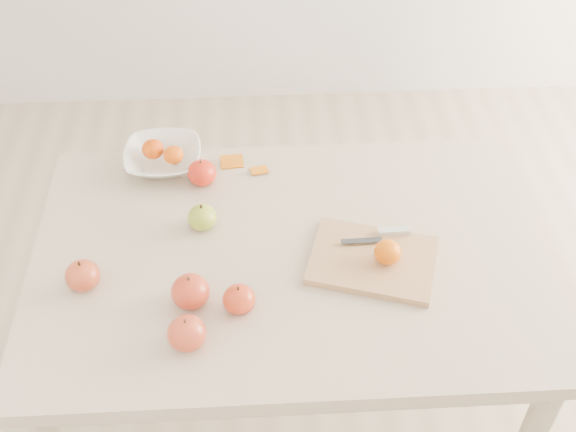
{
  "coord_description": "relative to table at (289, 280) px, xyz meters",
  "views": [
    {
      "loc": [
        -0.07,
        -1.15,
        1.97
      ],
      "look_at": [
        0.0,
        0.05,
        0.82
      ],
      "focal_mm": 45.0,
      "sensor_mm": 36.0,
      "label": 1
    }
  ],
  "objects": [
    {
      "name": "bowl_tangerine_far",
      "position": [
        -0.28,
        0.32,
        0.14
      ],
      "size": [
        0.05,
        0.05,
        0.05
      ],
      "primitive_type": "ellipsoid",
      "color": "#D33C07",
      "rests_on": "fruit_bowl"
    },
    {
      "name": "fruit_bowl",
      "position": [
        -0.31,
        0.34,
        0.12
      ],
      "size": [
        0.2,
        0.2,
        0.05
      ],
      "primitive_type": "imported",
      "color": "white",
      "rests_on": "table"
    },
    {
      "name": "paring_knife",
      "position": [
        0.24,
        0.03,
        0.12
      ],
      "size": [
        0.17,
        0.04,
        0.01
      ],
      "color": "silver",
      "rests_on": "cutting_board"
    },
    {
      "name": "apple_green",
      "position": [
        -0.2,
        0.1,
        0.13
      ],
      "size": [
        0.07,
        0.07,
        0.06
      ],
      "primitive_type": "ellipsoid",
      "color": "#688811",
      "rests_on": "table"
    },
    {
      "name": "table",
      "position": [
        0.0,
        0.0,
        0.0
      ],
      "size": [
        1.2,
        0.8,
        0.75
      ],
      "color": "beige",
      "rests_on": "ground"
    },
    {
      "name": "apple_red_c",
      "position": [
        -0.22,
        -0.25,
        0.14
      ],
      "size": [
        0.08,
        0.08,
        0.07
      ],
      "primitive_type": "ellipsoid",
      "color": "maroon",
      "rests_on": "table"
    },
    {
      "name": "bowl_tangerine_near",
      "position": [
        -0.34,
        0.35,
        0.15
      ],
      "size": [
        0.06,
        0.06,
        0.05
      ],
      "primitive_type": "ellipsoid",
      "color": "#E64E08",
      "rests_on": "fruit_bowl"
    },
    {
      "name": "ground",
      "position": [
        0.0,
        0.0,
        -0.65
      ],
      "size": [
        3.5,
        3.5,
        0.0
      ],
      "primitive_type": "plane",
      "color": "#C6B293",
      "rests_on": "ground"
    },
    {
      "name": "orange_peel_b",
      "position": [
        -0.06,
        0.3,
        0.1
      ],
      "size": [
        0.05,
        0.04,
        0.01
      ],
      "primitive_type": "cube",
      "rotation": [
        -0.14,
        0.0,
        0.2
      ],
      "color": "orange",
      "rests_on": "table"
    },
    {
      "name": "board_tangerine",
      "position": [
        0.22,
        -0.05,
        0.14
      ],
      "size": [
        0.06,
        0.06,
        0.05
      ],
      "primitive_type": "ellipsoid",
      "color": "orange",
      "rests_on": "cutting_board"
    },
    {
      "name": "apple_red_e",
      "position": [
        -0.12,
        -0.16,
        0.13
      ],
      "size": [
        0.07,
        0.07,
        0.06
      ],
      "primitive_type": "ellipsoid",
      "color": "#9D1101",
      "rests_on": "table"
    },
    {
      "name": "cutting_board",
      "position": [
        0.19,
        -0.04,
        0.11
      ],
      "size": [
        0.33,
        0.28,
        0.02
      ],
      "primitive_type": "cube",
      "rotation": [
        0.0,
        0.0,
        -0.3
      ],
      "color": "tan",
      "rests_on": "table"
    },
    {
      "name": "apple_red_a",
      "position": [
        -0.21,
        0.26,
        0.13
      ],
      "size": [
        0.08,
        0.08,
        0.07
      ],
      "primitive_type": "ellipsoid",
      "color": "#A2040B",
      "rests_on": "table"
    },
    {
      "name": "apple_red_b",
      "position": [
        -0.22,
        -0.14,
        0.14
      ],
      "size": [
        0.08,
        0.08,
        0.08
      ],
      "primitive_type": "ellipsoid",
      "color": "#A50D0F",
      "rests_on": "table"
    },
    {
      "name": "orange_peel_a",
      "position": [
        -0.13,
        0.33,
        0.1
      ],
      "size": [
        0.06,
        0.05,
        0.01
      ],
      "primitive_type": "cube",
      "rotation": [
        0.21,
        0.0,
        0.08
      ],
      "color": "orange",
      "rests_on": "table"
    },
    {
      "name": "apple_red_d",
      "position": [
        -0.46,
        -0.08,
        0.13
      ],
      "size": [
        0.08,
        0.08,
        0.07
      ],
      "primitive_type": "ellipsoid",
      "color": "maroon",
      "rests_on": "table"
    }
  ]
}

